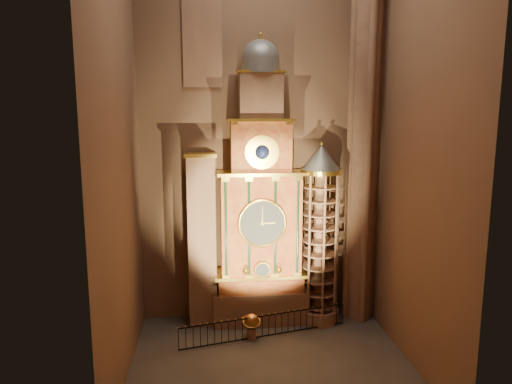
{
  "coord_description": "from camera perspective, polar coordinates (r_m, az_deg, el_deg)",
  "views": [
    {
      "loc": [
        -2.95,
        -20.93,
        12.27
      ],
      "look_at": [
        -0.46,
        3.0,
        8.26
      ],
      "focal_mm": 32.0,
      "sensor_mm": 36.0,
      "label": 1
    }
  ],
  "objects": [
    {
      "name": "gothic_pier",
      "position": [
        27.49,
        13.37,
        6.57
      ],
      "size": [
        2.04,
        2.04,
        22.0
      ],
      "color": "#8C634C",
      "rests_on": "floor"
    },
    {
      "name": "celestial_globe",
      "position": [
        26.33,
        -0.57,
        -16.17
      ],
      "size": [
        1.09,
        1.04,
        1.46
      ],
      "color": "#8C634C",
      "rests_on": "floor"
    },
    {
      "name": "wall_right",
      "position": [
        23.2,
        19.55,
        5.8
      ],
      "size": [
        0.0,
        22.0,
        22.0
      ],
      "primitive_type": "plane",
      "rotation": [
        1.57,
        0.0,
        -1.57
      ],
      "color": "brown",
      "rests_on": "floor"
    },
    {
      "name": "iron_railing",
      "position": [
        26.55,
        1.2,
        -16.4
      ],
      "size": [
        9.5,
        2.27,
        1.26
      ],
      "color": "black",
      "rests_on": "floor"
    },
    {
      "name": "stained_glass_window",
      "position": [
        27.17,
        -6.75,
        18.37
      ],
      "size": [
        2.2,
        0.14,
        5.2
      ],
      "color": "navy",
      "rests_on": "wall_back"
    },
    {
      "name": "wall_back",
      "position": [
        27.12,
        0.3,
        6.79
      ],
      "size": [
        22.0,
        0.0,
        22.0
      ],
      "primitive_type": "plane",
      "rotation": [
        1.57,
        0.0,
        0.0
      ],
      "color": "brown",
      "rests_on": "floor"
    },
    {
      "name": "portrait_tower",
      "position": [
        26.87,
        -6.73,
        -5.96
      ],
      "size": [
        1.8,
        1.6,
        10.2
      ],
      "color": "#8C634C",
      "rests_on": "floor"
    },
    {
      "name": "astronomical_clock",
      "position": [
        26.65,
        0.54,
        -2.64
      ],
      "size": [
        5.6,
        2.41,
        16.7
      ],
      "color": "#8C634C",
      "rests_on": "floor"
    },
    {
      "name": "wall_left",
      "position": [
        21.35,
        -16.96,
        5.66
      ],
      "size": [
        0.0,
        22.0,
        22.0
      ],
      "primitive_type": "plane",
      "rotation": [
        1.57,
        0.0,
        1.57
      ],
      "color": "brown",
      "rests_on": "floor"
    },
    {
      "name": "floor",
      "position": [
        24.43,
        1.91,
        -20.67
      ],
      "size": [
        14.0,
        14.0,
        0.0
      ],
      "primitive_type": "plane",
      "color": "#383330",
      "rests_on": "ground"
    },
    {
      "name": "stair_turret",
      "position": [
        27.34,
        7.94,
        -5.46
      ],
      "size": [
        2.5,
        2.5,
        10.8
      ],
      "color": "#8C634C",
      "rests_on": "floor"
    }
  ]
}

